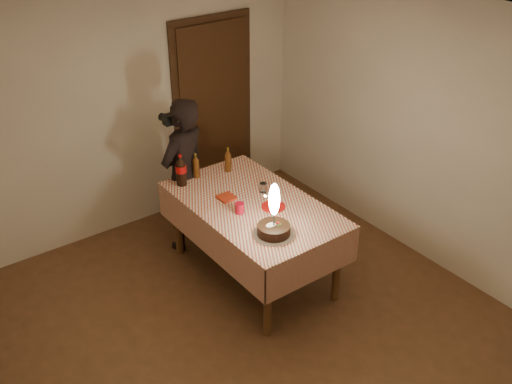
# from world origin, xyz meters

# --- Properties ---
(ground) EXTENTS (4.00, 4.50, 0.01)m
(ground) POSITION_xyz_m (0.00, 0.00, 0.00)
(ground) COLOR brown
(ground) RESTS_ON ground
(room_shell) EXTENTS (4.04, 4.54, 2.62)m
(room_shell) POSITION_xyz_m (0.03, 0.08, 1.65)
(room_shell) COLOR silver
(room_shell) RESTS_ON ground
(dining_table) EXTENTS (1.02, 1.72, 0.81)m
(dining_table) POSITION_xyz_m (0.41, 0.68, 0.70)
(dining_table) COLOR brown
(dining_table) RESTS_ON ground
(birthday_cake) EXTENTS (0.35, 0.35, 0.48)m
(birthday_cake) POSITION_xyz_m (0.26, 0.17, 0.93)
(birthday_cake) COLOR white
(birthday_cake) RESTS_ON dining_table
(red_plate) EXTENTS (0.22, 0.22, 0.01)m
(red_plate) POSITION_xyz_m (0.53, 0.52, 0.81)
(red_plate) COLOR red
(red_plate) RESTS_ON dining_table
(red_cup) EXTENTS (0.08, 0.08, 0.10)m
(red_cup) POSITION_xyz_m (0.23, 0.62, 0.86)
(red_cup) COLOR #B00C22
(red_cup) RESTS_ON dining_table
(clear_cup) EXTENTS (0.07, 0.07, 0.09)m
(clear_cup) POSITION_xyz_m (0.62, 0.79, 0.85)
(clear_cup) COLOR silver
(clear_cup) RESTS_ON dining_table
(napkin_stack) EXTENTS (0.15, 0.15, 0.02)m
(napkin_stack) POSITION_xyz_m (0.27, 0.90, 0.82)
(napkin_stack) COLOR #A92A13
(napkin_stack) RESTS_ON dining_table
(cola_bottle) EXTENTS (0.10, 0.10, 0.32)m
(cola_bottle) POSITION_xyz_m (0.08, 1.37, 0.96)
(cola_bottle) COLOR black
(cola_bottle) RESTS_ON dining_table
(amber_bottle_left) EXTENTS (0.06, 0.06, 0.26)m
(amber_bottle_left) POSITION_xyz_m (0.27, 1.42, 0.93)
(amber_bottle_left) COLOR #532B0E
(amber_bottle_left) RESTS_ON dining_table
(amber_bottle_right) EXTENTS (0.06, 0.06, 0.26)m
(amber_bottle_right) POSITION_xyz_m (0.59, 1.34, 0.93)
(amber_bottle_right) COLOR #532B0E
(amber_bottle_right) RESTS_ON dining_table
(photographer) EXTENTS (0.68, 0.56, 1.61)m
(photographer) POSITION_xyz_m (0.19, 1.52, 0.81)
(photographer) COLOR black
(photographer) RESTS_ON ground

